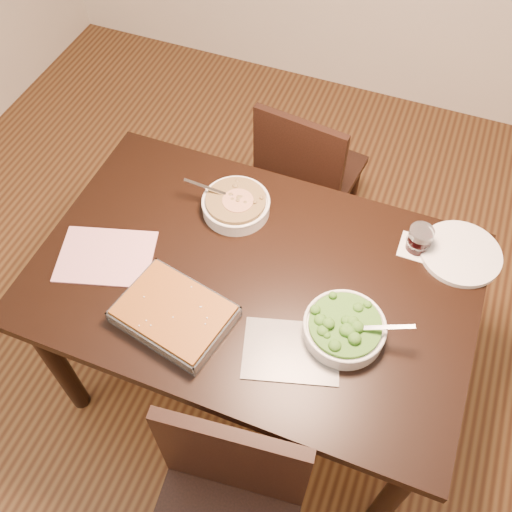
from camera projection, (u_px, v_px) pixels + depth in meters
ground at (254, 373)px, 2.43m from camera, size 4.00×4.00×0.00m
table at (253, 292)px, 1.89m from camera, size 1.40×0.90×0.75m
magazine_a at (106, 256)px, 1.86m from camera, size 0.36×0.30×0.01m
magazine_b at (291, 351)px, 1.66m from camera, size 0.32×0.27×0.00m
coaster at (416, 248)px, 1.88m from camera, size 0.11×0.11×0.00m
stew_bowl at (236, 204)px, 1.95m from camera, size 0.26×0.24×0.09m
broccoli_bowl at (344, 328)px, 1.67m from camera, size 0.28×0.25×0.09m
baking_dish at (174, 314)px, 1.70m from camera, size 0.37×0.30×0.06m
wine_tumbler at (419, 239)px, 1.84m from camera, size 0.08×0.08×0.09m
dinner_plate at (460, 253)px, 1.86m from camera, size 0.26×0.26×0.02m
chair_far at (306, 172)px, 2.47m from camera, size 0.44×0.44×0.83m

